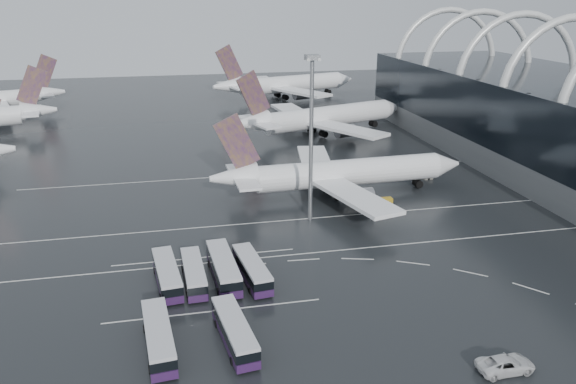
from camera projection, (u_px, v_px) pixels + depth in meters
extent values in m
plane|color=black|center=(352.00, 244.00, 91.76)|extent=(420.00, 420.00, 0.00)
torus|color=silver|center=(567.00, 93.00, 123.06)|extent=(33.80, 1.80, 33.80)
torus|color=silver|center=(516.00, 81.00, 140.56)|extent=(33.80, 1.80, 33.80)
torus|color=silver|center=(477.00, 71.00, 158.07)|extent=(33.80, 1.80, 33.80)
torus|color=silver|center=(445.00, 63.00, 175.57)|extent=(33.80, 1.80, 33.80)
cube|color=silver|center=(356.00, 249.00, 89.92)|extent=(120.00, 0.25, 0.01)
cube|color=silver|center=(332.00, 217.00, 102.82)|extent=(120.00, 0.25, 0.01)
cube|color=silver|center=(297.00, 172.00, 128.62)|extent=(120.00, 0.25, 0.01)
cube|color=silver|center=(214.00, 311.00, 72.26)|extent=(28.00, 0.25, 0.01)
cube|color=silver|center=(205.00, 257.00, 87.00)|extent=(28.00, 0.25, 0.01)
cylinder|color=white|center=(349.00, 172.00, 112.87)|extent=(38.28, 7.04, 5.29)
cone|color=white|center=(446.00, 164.00, 118.11)|extent=(5.71, 5.53, 5.29)
cone|color=white|center=(233.00, 177.00, 106.88)|extent=(9.35, 5.70, 5.29)
cube|color=#381762|center=(237.00, 143.00, 104.85)|extent=(8.80, 0.95, 11.21)
cube|color=white|center=(243.00, 177.00, 107.32)|extent=(4.85, 16.58, 0.46)
cube|color=white|center=(353.00, 195.00, 101.79)|extent=(11.94, 23.67, 0.73)
cube|color=white|center=(315.00, 161.00, 122.56)|extent=(10.01, 23.53, 0.73)
cylinder|color=gray|center=(360.00, 196.00, 105.91)|extent=(5.15, 3.33, 3.10)
cylinder|color=gray|center=(332.00, 171.00, 120.86)|extent=(5.15, 3.33, 3.10)
cube|color=black|center=(332.00, 191.00, 113.21)|extent=(11.20, 6.33, 2.01)
cylinder|color=white|center=(329.00, 116.00, 161.83)|extent=(40.67, 18.85, 5.89)
cone|color=white|center=(392.00, 108.00, 173.28)|extent=(7.68, 7.55, 5.89)
cone|color=white|center=(251.00, 123.00, 149.05)|extent=(11.52, 8.87, 5.89)
cube|color=#381762|center=(253.00, 94.00, 147.03)|extent=(9.46, 3.75, 12.49)
cube|color=white|center=(257.00, 122.00, 150.04)|extent=(10.25, 18.79, 0.51)
cube|color=white|center=(344.00, 128.00, 149.80)|extent=(19.15, 25.45, 0.81)
cube|color=white|center=(294.00, 112.00, 170.31)|extent=(10.12, 26.08, 0.81)
cylinder|color=gray|center=(345.00, 131.00, 154.77)|extent=(6.41, 5.08, 3.46)
cylinder|color=gray|center=(309.00, 119.00, 169.53)|extent=(6.41, 5.08, 3.46)
cube|color=black|center=(317.00, 132.00, 161.21)|extent=(13.64, 10.10, 2.24)
cylinder|color=white|center=(291.00, 84.00, 217.36)|extent=(42.60, 18.11, 6.35)
cone|color=white|center=(344.00, 79.00, 228.43)|extent=(8.09, 7.94, 6.35)
cone|color=white|center=(227.00, 86.00, 204.94)|extent=(12.29, 9.18, 6.35)
cube|color=#381762|center=(229.00, 63.00, 202.72)|extent=(10.30, 3.61, 13.45)
cube|color=white|center=(233.00, 86.00, 205.92)|extent=(10.29, 20.28, 0.55)
cube|color=white|center=(299.00, 91.00, 204.29)|extent=(19.75, 27.70, 0.88)
cube|color=white|center=(266.00, 82.00, 226.92)|extent=(9.75, 27.86, 0.88)
cylinder|color=gray|center=(301.00, 95.00, 209.59)|extent=(6.82, 5.27, 3.72)
cylinder|color=gray|center=(277.00, 87.00, 225.89)|extent=(6.82, 5.27, 3.72)
cube|color=black|center=(281.00, 96.00, 216.85)|extent=(14.57, 10.43, 2.41)
cone|color=white|center=(39.00, 110.00, 165.63)|extent=(10.56, 7.05, 5.71)
cube|color=#381762|center=(32.00, 86.00, 162.87)|extent=(9.48, 1.93, 12.11)
cube|color=white|center=(32.00, 111.00, 164.98)|extent=(6.90, 18.19, 0.49)
cone|color=white|center=(50.00, 93.00, 195.50)|extent=(11.09, 8.40, 5.70)
cube|color=#381762|center=(44.00, 72.00, 192.61)|extent=(9.20, 3.42, 12.08)
cube|color=white|center=(44.00, 93.00, 194.58)|extent=(9.56, 18.20, 0.49)
cube|color=black|center=(5.00, 111.00, 190.06)|extent=(13.14, 9.56, 2.16)
cube|color=#301441|center=(167.00, 279.00, 78.50)|extent=(4.17, 12.78, 1.06)
cube|color=black|center=(167.00, 272.00, 78.12)|extent=(4.20, 12.54, 1.25)
cube|color=silver|center=(166.00, 266.00, 77.83)|extent=(4.17, 12.78, 0.43)
cylinder|color=black|center=(181.00, 294.00, 75.45)|extent=(0.44, 1.00, 0.97)
cylinder|color=black|center=(161.00, 297.00, 74.64)|extent=(0.44, 1.00, 0.97)
cylinder|color=black|center=(173.00, 268.00, 82.62)|extent=(0.44, 1.00, 0.97)
cylinder|color=black|center=(155.00, 270.00, 81.82)|extent=(0.44, 1.00, 0.97)
cube|color=#301441|center=(194.00, 278.00, 78.94)|extent=(3.15, 12.07, 1.01)
cube|color=black|center=(194.00, 271.00, 78.57)|extent=(3.20, 11.83, 1.20)
cube|color=silver|center=(193.00, 266.00, 78.30)|extent=(3.15, 12.07, 0.41)
cylinder|color=black|center=(206.00, 292.00, 75.87)|extent=(0.36, 0.93, 0.92)
cylinder|color=black|center=(187.00, 295.00, 75.26)|extent=(0.36, 0.93, 0.92)
cylinder|color=black|center=(200.00, 267.00, 82.86)|extent=(0.36, 0.93, 0.92)
cylinder|color=black|center=(183.00, 269.00, 82.25)|extent=(0.36, 0.93, 0.92)
cube|color=#301441|center=(224.00, 273.00, 80.12)|extent=(3.85, 13.58, 1.14)
cube|color=black|center=(223.00, 265.00, 79.71)|extent=(3.89, 13.32, 1.34)
cube|color=silver|center=(223.00, 260.00, 79.41)|extent=(3.85, 13.58, 0.46)
cylinder|color=black|center=(239.00, 289.00, 76.74)|extent=(0.43, 1.05, 1.03)
cylinder|color=black|center=(219.00, 291.00, 76.00)|extent=(0.43, 1.05, 1.03)
cylinder|color=black|center=(228.00, 261.00, 84.52)|extent=(0.43, 1.05, 1.03)
cylinder|color=black|center=(209.00, 264.00, 83.78)|extent=(0.43, 1.05, 1.03)
cube|color=#301441|center=(252.00, 274.00, 79.96)|extent=(4.17, 12.51, 1.04)
cube|color=black|center=(252.00, 267.00, 79.58)|extent=(4.20, 12.27, 1.23)
cube|color=silver|center=(252.00, 262.00, 79.31)|extent=(4.17, 12.51, 0.42)
cylinder|color=black|center=(269.00, 288.00, 76.99)|extent=(0.44, 0.98, 0.94)
cylinder|color=black|center=(250.00, 291.00, 76.19)|extent=(0.44, 0.98, 0.94)
cylinder|color=black|center=(253.00, 263.00, 83.99)|extent=(0.44, 0.98, 0.94)
cylinder|color=black|center=(236.00, 266.00, 83.19)|extent=(0.44, 0.98, 0.94)
cube|color=#301441|center=(159.00, 343.00, 64.20)|extent=(4.02, 12.91, 1.07)
cube|color=black|center=(158.00, 334.00, 63.81)|extent=(4.05, 12.66, 1.27)
cube|color=silver|center=(158.00, 328.00, 63.52)|extent=(4.02, 12.91, 0.44)
cylinder|color=black|center=(176.00, 365.00, 61.06)|extent=(0.43, 1.00, 0.98)
cylinder|color=black|center=(150.00, 369.00, 60.29)|extent=(0.43, 1.00, 0.98)
cylinder|color=black|center=(167.00, 325.00, 68.36)|extent=(0.43, 1.00, 0.98)
cylinder|color=black|center=(145.00, 329.00, 67.59)|extent=(0.43, 1.00, 0.98)
cube|color=#301441|center=(235.00, 337.00, 65.40)|extent=(4.29, 12.49, 1.04)
cube|color=black|center=(234.00, 328.00, 65.02)|extent=(4.31, 12.26, 1.22)
cube|color=silver|center=(234.00, 322.00, 64.75)|extent=(4.29, 12.49, 0.42)
cylinder|color=black|center=(255.00, 356.00, 62.46)|extent=(0.45, 0.98, 0.94)
cylinder|color=black|center=(232.00, 361.00, 61.63)|extent=(0.45, 0.98, 0.94)
cylinder|color=black|center=(237.00, 320.00, 69.42)|extent=(0.45, 0.98, 0.94)
cylinder|color=black|center=(216.00, 324.00, 68.59)|extent=(0.45, 0.98, 0.94)
imported|color=silver|center=(506.00, 364.00, 60.50)|extent=(6.40, 3.03, 1.77)
cylinder|color=gray|center=(311.00, 143.00, 96.92)|extent=(0.71, 0.71, 28.45)
cube|color=gray|center=(312.00, 57.00, 92.07)|extent=(2.24, 2.24, 0.81)
cube|color=silver|center=(312.00, 59.00, 92.17)|extent=(2.03, 2.03, 0.41)
cube|color=#B68D18|center=(386.00, 201.00, 108.72)|extent=(2.34, 1.38, 1.28)
cube|color=slate|center=(428.00, 177.00, 123.52)|extent=(1.96, 1.16, 1.07)
cube|color=#B68D18|center=(370.00, 175.00, 124.63)|extent=(2.02, 1.20, 1.10)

